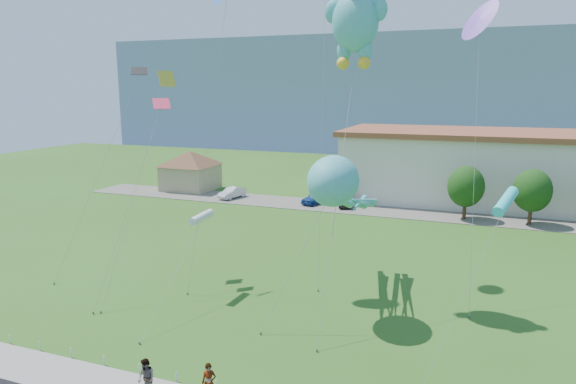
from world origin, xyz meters
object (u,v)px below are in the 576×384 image
Objects in this scene: pavilion at (190,167)px; parked_car_black at (345,200)px; pedestrian_left at (209,382)px; octopus_kite at (340,191)px; teddy_bear_kite at (355,14)px; parked_car_blue at (316,198)px; parked_car_silver at (232,193)px; pedestrian_right at (146,378)px.

pavilion is 2.25× the size of parked_car_black.
octopus_kite is (2.41, 11.53, 6.16)m from pedestrian_left.
pavilion is 40.83m from teddy_bear_kite.
teddy_bear_kite is (6.43, -23.88, 16.47)m from parked_car_black.
teddy_bear_kite reaches higher than parked_car_blue.
parked_car_blue is (10.35, 0.54, 0.03)m from parked_car_silver.
pedestrian_right is at bearing -109.77° from teddy_bear_kite.
pavilion is 39.94m from octopus_kite.
pedestrian_left is at bearing -101.78° from parked_car_black.
pedestrian_right is at bearing -105.79° from parked_car_black.
parked_car_blue is 0.20× the size of teddy_bear_kite.
pedestrian_right is 0.15× the size of octopus_kite.
pavilion is 5.41× the size of pedestrian_right.
pavilion is at bearing -168.50° from parked_car_blue.
pedestrian_left is 37.81m from parked_car_black.
pedestrian_left reaches higher than parked_car_black.
pedestrian_left is 0.42× the size of parked_car_blue.
pedestrian_left is at bearing 35.34° from pedestrian_right.
parked_car_silver is at bearing 164.47° from parked_car_black.
pedestrian_right is 0.09× the size of teddy_bear_kite.
pavilion reaches higher than pedestrian_left.
pedestrian_right is 0.43× the size of parked_car_silver.
octopus_kite reaches higher than parked_car_blue.
parked_car_silver is 33.10m from octopus_kite.
pedestrian_right is 38.60m from parked_car_blue.
parked_car_black is at bearing 103.55° from octopus_kite.
pedestrian_right is (22.53, -40.84, -2.07)m from pavilion.
octopus_kite is (9.68, -26.10, 6.35)m from parked_car_blue.
parked_car_black reaches higher than parked_car_silver.
parked_car_silver is at bearing -157.50° from parked_car_blue.
pedestrian_left is 13.29m from octopus_kite.
parked_car_black is at bearing 105.06° from teddy_bear_kite.
parked_car_blue reaches higher than parked_car_silver.
pedestrian_left is at bearing -100.55° from teddy_bear_kite.
pedestrian_right is at bearing -63.58° from parked_car_blue.
pedestrian_right is 14.57m from octopus_kite.
pavilion is 5.53× the size of pedestrian_left.
octopus_kite is at bearing -93.78° from teddy_bear_kite.
teddy_bear_kite is (5.18, 14.41, 16.26)m from pedestrian_right.
parked_car_silver is at bearing 132.33° from pedestrian_right.
parked_car_blue is at bearing 117.59° from pedestrian_right.
teddy_bear_kite is (20.18, -23.37, 16.50)m from parked_car_silver.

